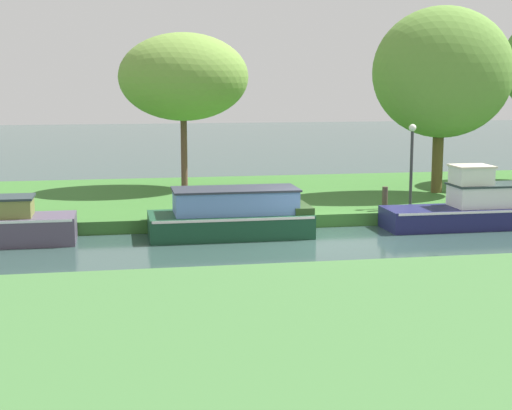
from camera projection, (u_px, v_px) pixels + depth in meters
name	position (u px, v px, depth m)	size (l,w,h in m)	color
ground_plane	(324.00, 241.00, 22.08)	(120.00, 120.00, 0.00)	#2D4641
riverbank_far	(275.00, 198.00, 28.84)	(72.00, 10.00, 0.40)	#376C2C
riverbank_near	(463.00, 336.00, 13.30)	(72.00, 10.00, 0.40)	#406F38
forest_barge	(233.00, 215.00, 22.71)	(4.71, 1.97, 1.42)	#18432B
willow_tree_left	(184.00, 77.00, 29.22)	(4.90, 4.07, 5.88)	brown
willow_tree_centre	(443.00, 73.00, 27.86)	(5.24, 3.44, 6.74)	brown
lamp_post	(412.00, 155.00, 25.26)	(0.24, 0.24, 2.72)	#333338
mooring_post_near	(242.00, 201.00, 23.96)	(0.16, 0.16, 0.86)	brown
mooring_post_far	(385.00, 199.00, 24.78)	(0.18, 0.18, 0.76)	#42382C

